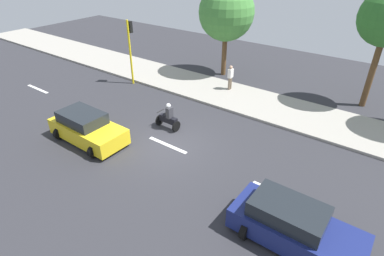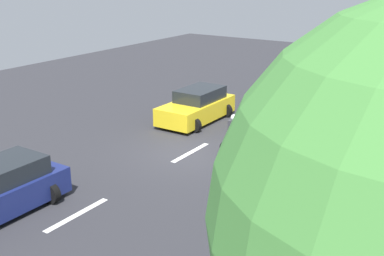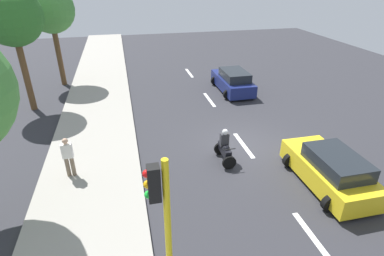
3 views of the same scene
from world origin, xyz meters
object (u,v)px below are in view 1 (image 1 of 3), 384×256
car_yellow_cab (87,128)px  pedestrian_near_signal (230,77)px  car_dark_blue (294,226)px  street_tree_north (226,13)px  motorcycle (168,118)px  traffic_light_corner (130,43)px

car_yellow_cab → pedestrian_near_signal: pedestrian_near_signal is taller
car_dark_blue → pedestrian_near_signal: pedestrian_near_signal is taller
pedestrian_near_signal → street_tree_north: (2.50, 2.05, 3.55)m
car_yellow_cab → pedestrian_near_signal: 10.14m
car_dark_blue → street_tree_north: street_tree_north is taller
car_dark_blue → street_tree_north: 16.39m
motorcycle → traffic_light_corner: size_ratio=0.34×
motorcycle → traffic_light_corner: 7.52m
pedestrian_near_signal → traffic_light_corner: traffic_light_corner is taller
car_yellow_cab → pedestrian_near_signal: size_ratio=2.49×
street_tree_north → car_dark_blue: bearing=-140.2°
pedestrian_near_signal → street_tree_north: bearing=39.3°
car_yellow_cab → pedestrian_near_signal: (9.77, -2.71, 0.35)m
street_tree_north → pedestrian_near_signal: bearing=-140.7°
car_yellow_cab → traffic_light_corner: traffic_light_corner is taller
car_yellow_cab → street_tree_north: bearing=-3.1°
car_yellow_cab → traffic_light_corner: (6.88, 3.69, 2.22)m
car_yellow_cab → car_dark_blue: same height
car_dark_blue → street_tree_north: bearing=39.8°
motorcycle → car_dark_blue: bearing=-111.9°
street_tree_north → car_yellow_cab: bearing=176.9°
car_dark_blue → motorcycle: size_ratio=2.82×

